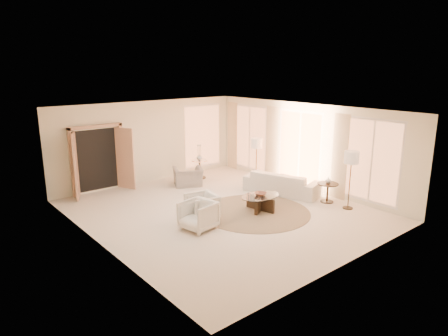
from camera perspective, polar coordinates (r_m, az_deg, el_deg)
room at (r=10.82m, az=-0.28°, el=0.79°), size 7.04×8.04×2.83m
windows_right at (r=13.30m, az=11.02°, el=2.87°), size 0.10×6.40×2.40m
window_back_corner at (r=15.27m, az=-3.03°, el=4.57°), size 1.70×0.10×2.40m
curtains_right at (r=13.84m, az=8.01°, el=3.23°), size 0.06×5.20×2.60m
french_doors at (r=13.18m, az=-17.46°, el=1.11°), size 1.95×0.66×2.16m
area_rug at (r=11.18m, az=4.43°, el=-6.26°), size 3.08×3.08×0.01m
sofa at (r=12.82m, az=8.29°, el=-2.06°), size 1.59×2.55×0.69m
armchair_left at (r=10.54m, az=-3.16°, el=-5.36°), size 0.83×0.86×0.77m
armchair_right at (r=9.93m, az=-3.72°, el=-6.57°), size 0.83×0.87×0.79m
accent_chair at (r=13.52m, az=-5.17°, el=-0.82°), size 1.12×0.96×0.82m
coffee_table at (r=11.22m, az=5.21°, el=-4.72°), size 1.60×1.60×0.44m
end_table at (r=12.22m, az=14.59°, el=-2.95°), size 0.61×0.61×0.58m
side_table at (r=14.40m, az=-3.51°, el=0.12°), size 0.58×0.58×0.67m
floor_lamp_near at (r=13.45m, az=4.68°, el=3.26°), size 0.39×0.39×1.60m
floor_lamp_far at (r=11.57m, az=17.76°, el=1.09°), size 0.40×0.40×1.67m
bowl at (r=11.16m, az=5.23°, el=-3.72°), size 0.43×0.43×0.08m
end_vase at (r=12.14m, az=14.67°, el=-1.73°), size 0.21×0.21×0.18m
side_vase at (r=14.31m, az=-3.53°, el=1.57°), size 0.27×0.27×0.23m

